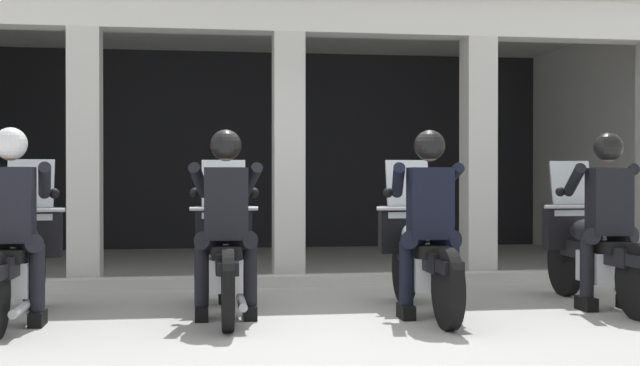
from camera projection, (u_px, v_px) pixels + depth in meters
ground_plane at (289, 275)px, 9.91m from camera, size 80.00×80.00×0.00m
station_building at (270, 109)px, 11.85m from camera, size 10.13×5.03×3.42m
kerb_strip at (293, 281)px, 8.86m from camera, size 9.63×0.24×0.12m
motorcycle_far_left at (20, 260)px, 6.78m from camera, size 0.62×2.04×1.35m
police_officer_far_left at (11, 209)px, 6.50m from camera, size 0.63×0.61×1.58m
motorcycle_center_left at (225, 256)px, 7.09m from camera, size 0.62×2.04×1.35m
police_officer_center_left at (226, 207)px, 6.81m from camera, size 0.63×0.61×1.58m
motorcycle_center_right at (420, 256)px, 7.17m from camera, size 0.62×2.04×1.35m
police_officer_center_right at (429, 207)px, 6.88m from camera, size 0.63×0.61×1.58m
motorcycle_far_right at (592, 251)px, 7.59m from camera, size 0.62×2.04×1.35m
police_officer_far_right at (607, 205)px, 7.31m from camera, size 0.63×0.61×1.58m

